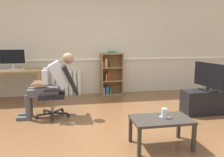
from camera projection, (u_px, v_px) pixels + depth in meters
name	position (u px, v px, depth m)	size (l,w,h in m)	color
ground_plane	(112.00, 131.00, 3.53)	(18.00, 18.00, 0.00)	brown
back_wall	(94.00, 43.00, 5.87)	(12.00, 0.13, 2.70)	beige
computer_desk	(11.00, 74.00, 5.15)	(1.37, 0.66, 0.76)	#9E7547
imac_monitor	(12.00, 57.00, 5.17)	(0.60, 0.14, 0.47)	silver
keyboard	(11.00, 70.00, 5.00)	(0.41, 0.12, 0.02)	white
computer_mouse	(23.00, 69.00, 5.07)	(0.06, 0.10, 0.03)	white
bookshelf	(110.00, 74.00, 5.88)	(0.57, 0.29, 1.14)	olive
radiator	(66.00, 83.00, 5.81)	(0.74, 0.08, 0.64)	white
office_chair	(60.00, 89.00, 4.17)	(0.80, 0.61, 0.97)	black
person_seated	(51.00, 83.00, 4.12)	(1.05, 0.40, 1.19)	#4C4C51
tv_stand	(207.00, 102.00, 4.37)	(0.96, 0.37, 0.46)	black
tv_screen	(209.00, 76.00, 4.28)	(0.24, 0.77, 0.53)	black
coffee_table	(161.00, 122.00, 2.99)	(0.79, 0.48, 0.39)	#332D28
drinking_glass	(164.00, 113.00, 2.99)	(0.08, 0.08, 0.13)	silver
spare_remote	(165.00, 117.00, 2.99)	(0.04, 0.15, 0.02)	white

